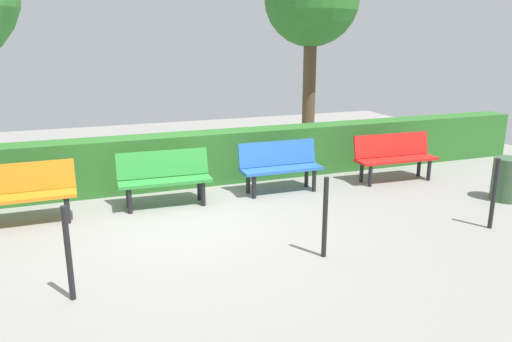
% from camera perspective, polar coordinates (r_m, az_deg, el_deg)
% --- Properties ---
extents(ground_plane, '(17.46, 17.46, 0.00)m').
position_cam_1_polar(ground_plane, '(7.15, -8.35, -5.96)').
color(ground_plane, gray).
extents(bench_red, '(1.56, 0.53, 0.86)m').
position_cam_1_polar(bench_red, '(9.38, 15.81, 1.81)').
color(bench_red, red).
rests_on(bench_red, ground_plane).
extents(bench_blue, '(1.40, 0.48, 0.86)m').
position_cam_1_polar(bench_blue, '(8.37, 2.79, 0.78)').
color(bench_blue, blue).
rests_on(bench_blue, ground_plane).
extents(bench_green, '(1.45, 0.53, 0.86)m').
position_cam_1_polar(bench_green, '(7.79, -10.63, -0.57)').
color(bench_green, '#2D8C38').
rests_on(bench_green, ground_plane).
extents(bench_orange, '(1.43, 0.46, 0.86)m').
position_cam_1_polar(bench_orange, '(7.65, -25.56, -2.13)').
color(bench_orange, orange).
rests_on(bench_orange, ground_plane).
extents(hedge_row, '(13.46, 0.54, 0.93)m').
position_cam_1_polar(hedge_row, '(8.94, -5.17, 1.60)').
color(hedge_row, '#2D6B28').
rests_on(hedge_row, ground_plane).
extents(tree_near, '(2.14, 2.14, 4.51)m').
position_cam_1_polar(tree_near, '(11.64, 6.49, 19.18)').
color(tree_near, brown).
rests_on(tree_near, ground_plane).
extents(railing_post_near, '(0.06, 0.06, 1.00)m').
position_cam_1_polar(railing_post_near, '(7.47, 25.97, -2.41)').
color(railing_post_near, black).
rests_on(railing_post_near, ground_plane).
extents(railing_post_mid, '(0.06, 0.06, 1.00)m').
position_cam_1_polar(railing_post_mid, '(5.90, 8.04, -5.40)').
color(railing_post_mid, black).
rests_on(railing_post_mid, ground_plane).
extents(railing_post_far, '(0.06, 0.06, 1.00)m').
position_cam_1_polar(railing_post_far, '(5.25, -21.01, -8.99)').
color(railing_post_far, black).
rests_on(railing_post_far, ground_plane).
extents(trash_bin, '(0.47, 0.47, 0.70)m').
position_cam_1_polar(trash_bin, '(8.92, 27.21, -0.86)').
color(trash_bin, '#385938').
rests_on(trash_bin, ground_plane).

